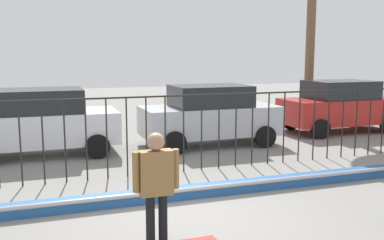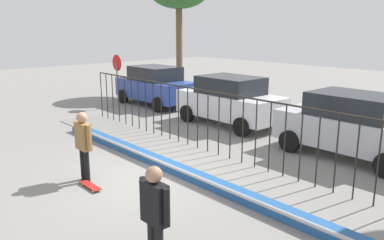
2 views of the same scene
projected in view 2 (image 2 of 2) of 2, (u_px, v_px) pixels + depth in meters
The scene contains 10 objects.
ground_plane at pixel (139, 178), 9.93m from camera, with size 60.00×60.00×0.00m, color gray.
bowl_coping_ledge at pixel (168, 166), 10.51m from camera, with size 11.00×0.41×0.27m.
perimeter_fence at pixel (219, 117), 11.51m from camera, with size 14.04×0.04×1.91m.
skateboarder at pixel (83, 140), 9.56m from camera, with size 0.71×0.27×1.76m.
skateboard at pixel (90, 185), 9.34m from camera, with size 0.80×0.20×0.07m.
camera_operator at pixel (155, 209), 5.97m from camera, with size 0.70×0.26×1.73m.
parked_car_blue at pixel (155, 85), 19.14m from camera, with size 4.30×2.12×1.90m.
parked_car_white at pixel (230, 100), 15.24m from camera, with size 4.30×2.12×1.90m.
parked_car_silver at pixel (352, 125), 11.39m from camera, with size 4.30×2.12×1.90m.
stop_sign at pixel (117, 74), 18.42m from camera, with size 0.76×0.07×2.50m.
Camera 2 is at (7.84, -5.21, 3.75)m, focal length 36.53 mm.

